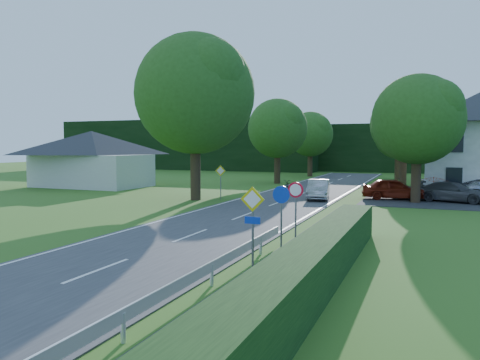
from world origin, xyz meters
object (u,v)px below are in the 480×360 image
at_px(moving_car, 318,189).
at_px(parked_car_silver_a, 453,184).
at_px(motorcycle, 291,186).
at_px(parasol, 433,188).
at_px(parked_car_red, 394,189).
at_px(streetlight, 411,137).
at_px(parked_car_grey, 453,192).

xyz_separation_m(moving_car, parked_car_silver_a, (9.09, 8.11, 0.07)).
bearing_deg(motorcycle, parasol, 11.58).
relative_size(parked_car_silver_a, parasol, 2.46).
distance_m(moving_car, parked_car_red, 5.35).
bearing_deg(streetlight, parked_car_silver_a, 61.02).
bearing_deg(parked_car_grey, parasol, 94.29).
relative_size(parked_car_red, parasol, 2.35).
bearing_deg(parasol, streetlight, 162.02).
height_order(parked_car_red, parasol, parasol).
height_order(motorcycle, parasol, parasol).
distance_m(parked_car_silver_a, parasol, 6.20).
bearing_deg(motorcycle, moving_car, -30.01).
bearing_deg(parked_car_red, moving_car, 101.48).
xyz_separation_m(moving_car, parasol, (7.58, 2.10, 0.16)).
height_order(moving_car, parked_car_red, parked_car_red).
distance_m(parked_car_silver_a, parked_car_grey, 6.27).
bearing_deg(parasol, parked_car_grey, -11.16).
relative_size(moving_car, motorcycle, 2.18).
distance_m(streetlight, parked_car_grey, 4.73).
bearing_deg(parked_car_silver_a, streetlight, 138.12).
distance_m(streetlight, parked_car_red, 3.88).
distance_m(parked_car_red, parked_car_grey, 3.83).
bearing_deg(moving_car, streetlight, 13.90).
height_order(motorcycle, parked_car_red, parked_car_red).
height_order(moving_car, parked_car_silver_a, parked_car_silver_a).
relative_size(moving_car, parked_car_red, 0.95).
distance_m(moving_car, parked_car_grey, 9.01).
bearing_deg(parasol, parked_car_red, -175.97).
xyz_separation_m(parked_car_grey, parasol, (-1.24, 0.24, 0.17)).
relative_size(streetlight, motorcycle, 4.20).
height_order(moving_car, parked_car_grey, moving_car).
height_order(streetlight, parasol, streetlight).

